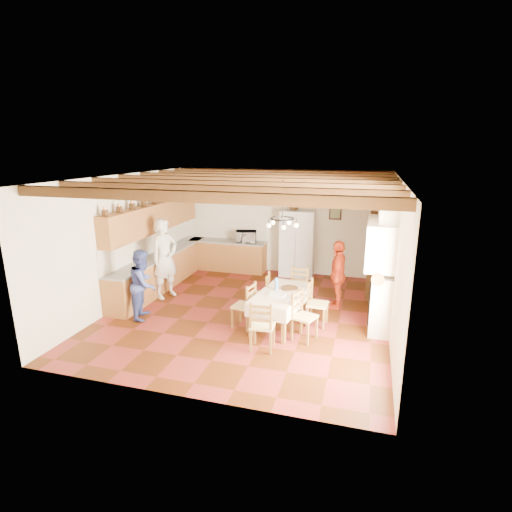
# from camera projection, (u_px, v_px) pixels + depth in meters

# --- Properties ---
(floor) EXTENTS (6.00, 6.50, 0.02)m
(floor) POSITION_uv_depth(u_px,v_px,m) (248.00, 313.00, 8.96)
(floor) COLOR #491F09
(floor) RESTS_ON ground
(ceiling) EXTENTS (6.00, 6.50, 0.02)m
(ceiling) POSITION_uv_depth(u_px,v_px,m) (247.00, 177.00, 8.16)
(ceiling) COLOR silver
(ceiling) RESTS_ON ground
(wall_back) EXTENTS (6.00, 0.02, 3.00)m
(wall_back) POSITION_uv_depth(u_px,v_px,m) (281.00, 222.00, 11.58)
(wall_back) COLOR beige
(wall_back) RESTS_ON ground
(wall_front) EXTENTS (6.00, 0.02, 3.00)m
(wall_front) POSITION_uv_depth(u_px,v_px,m) (179.00, 303.00, 5.53)
(wall_front) COLOR beige
(wall_front) RESTS_ON ground
(wall_left) EXTENTS (0.02, 6.50, 3.00)m
(wall_left) POSITION_uv_depth(u_px,v_px,m) (125.00, 239.00, 9.36)
(wall_left) COLOR beige
(wall_left) RESTS_ON ground
(wall_right) EXTENTS (0.02, 6.50, 3.00)m
(wall_right) POSITION_uv_depth(u_px,v_px,m) (395.00, 258.00, 7.76)
(wall_right) COLOR beige
(wall_right) RESTS_ON ground
(ceiling_beams) EXTENTS (6.00, 6.30, 0.16)m
(ceiling_beams) POSITION_uv_depth(u_px,v_px,m) (247.00, 181.00, 8.19)
(ceiling_beams) COLOR #3A2214
(ceiling_beams) RESTS_ON ground
(lower_cabinets_left) EXTENTS (0.60, 4.30, 0.86)m
(lower_cabinets_left) POSITION_uv_depth(u_px,v_px,m) (162.00, 271.00, 10.53)
(lower_cabinets_left) COLOR brown
(lower_cabinets_left) RESTS_ON ground
(lower_cabinets_back) EXTENTS (2.30, 0.60, 0.86)m
(lower_cabinets_back) POSITION_uv_depth(u_px,v_px,m) (228.00, 256.00, 11.99)
(lower_cabinets_back) COLOR brown
(lower_cabinets_back) RESTS_ON ground
(countertop_left) EXTENTS (0.62, 4.30, 0.04)m
(countertop_left) POSITION_uv_depth(u_px,v_px,m) (161.00, 255.00, 10.41)
(countertop_left) COLOR gray
(countertop_left) RESTS_ON lower_cabinets_left
(countertop_back) EXTENTS (2.34, 0.62, 0.04)m
(countertop_back) POSITION_uv_depth(u_px,v_px,m) (227.00, 241.00, 11.87)
(countertop_back) COLOR gray
(countertop_back) RESTS_ON lower_cabinets_back
(backsplash_left) EXTENTS (0.03, 4.30, 0.60)m
(backsplash_left) POSITION_uv_depth(u_px,v_px,m) (150.00, 242.00, 10.40)
(backsplash_left) COLOR beige
(backsplash_left) RESTS_ON ground
(backsplash_back) EXTENTS (2.30, 0.03, 0.60)m
(backsplash_back) POSITION_uv_depth(u_px,v_px,m) (230.00, 229.00, 12.05)
(backsplash_back) COLOR beige
(backsplash_back) RESTS_ON ground
(upper_cabinets) EXTENTS (0.35, 4.20, 0.70)m
(upper_cabinets) POSITION_uv_depth(u_px,v_px,m) (154.00, 218.00, 10.19)
(upper_cabinets) COLOR brown
(upper_cabinets) RESTS_ON ground
(fireplace) EXTENTS (0.56, 1.60, 2.80)m
(fireplace) POSITION_uv_depth(u_px,v_px,m) (379.00, 260.00, 8.05)
(fireplace) COLOR beige
(fireplace) RESTS_ON ground
(wall_picture) EXTENTS (0.34, 0.03, 0.42)m
(wall_picture) POSITION_uv_depth(u_px,v_px,m) (335.00, 212.00, 11.05)
(wall_picture) COLOR #301D15
(wall_picture) RESTS_ON ground
(refrigerator) EXTENTS (0.96, 0.79, 1.89)m
(refrigerator) POSITION_uv_depth(u_px,v_px,m) (298.00, 243.00, 11.41)
(refrigerator) COLOR silver
(refrigerator) RESTS_ON floor
(hutch) EXTENTS (0.52, 1.19, 2.14)m
(hutch) POSITION_uv_depth(u_px,v_px,m) (379.00, 253.00, 9.83)
(hutch) COLOR #35210F
(hutch) RESTS_ON floor
(dining_table) EXTENTS (1.07, 1.75, 0.72)m
(dining_table) POSITION_uv_depth(u_px,v_px,m) (281.00, 296.00, 8.18)
(dining_table) COLOR silver
(dining_table) RESTS_ON floor
(chandelier) EXTENTS (0.47, 0.47, 0.03)m
(chandelier) POSITION_uv_depth(u_px,v_px,m) (282.00, 219.00, 7.75)
(chandelier) COLOR black
(chandelier) RESTS_ON ground
(chair_left_near) EXTENTS (0.47, 0.48, 0.96)m
(chair_left_near) POSITION_uv_depth(u_px,v_px,m) (244.00, 305.00, 8.14)
(chair_left_near) COLOR brown
(chair_left_near) RESTS_ON floor
(chair_left_far) EXTENTS (0.44, 0.46, 0.96)m
(chair_left_far) POSITION_uv_depth(u_px,v_px,m) (260.00, 294.00, 8.74)
(chair_left_far) COLOR brown
(chair_left_far) RESTS_ON floor
(chair_right_near) EXTENTS (0.52, 0.53, 0.96)m
(chair_right_near) POSITION_uv_depth(u_px,v_px,m) (305.00, 316.00, 7.61)
(chair_right_near) COLOR brown
(chair_right_near) RESTS_ON floor
(chair_right_far) EXTENTS (0.43, 0.44, 0.96)m
(chair_right_far) POSITION_uv_depth(u_px,v_px,m) (318.00, 303.00, 8.23)
(chair_right_far) COLOR brown
(chair_right_far) RESTS_ON floor
(chair_end_near) EXTENTS (0.45, 0.43, 0.96)m
(chair_end_near) POSITION_uv_depth(u_px,v_px,m) (262.00, 325.00, 7.23)
(chair_end_near) COLOR brown
(chair_end_near) RESTS_ON floor
(chair_end_far) EXTENTS (0.44, 0.42, 0.96)m
(chair_end_far) POSITION_uv_depth(u_px,v_px,m) (298.00, 289.00, 9.05)
(chair_end_far) COLOR brown
(chair_end_far) RESTS_ON floor
(person_man) EXTENTS (0.72, 0.85, 1.96)m
(person_man) POSITION_uv_depth(u_px,v_px,m) (165.00, 258.00, 9.68)
(person_man) COLOR silver
(person_man) RESTS_ON floor
(person_woman_blue) EXTENTS (0.74, 0.86, 1.52)m
(person_woman_blue) POSITION_uv_depth(u_px,v_px,m) (143.00, 284.00, 8.55)
(person_woman_blue) COLOR #37458B
(person_woman_blue) RESTS_ON floor
(person_woman_red) EXTENTS (0.39, 0.93, 1.59)m
(person_woman_red) POSITION_uv_depth(u_px,v_px,m) (338.00, 275.00, 9.05)
(person_woman_red) COLOR #B63113
(person_woman_red) RESTS_ON floor
(microwave) EXTENTS (0.68, 0.56, 0.33)m
(microwave) POSITION_uv_depth(u_px,v_px,m) (246.00, 237.00, 11.66)
(microwave) COLOR silver
(microwave) RESTS_ON countertop_back
(fridge_vase) EXTENTS (0.34, 0.34, 0.29)m
(fridge_vase) POSITION_uv_depth(u_px,v_px,m) (294.00, 205.00, 11.16)
(fridge_vase) COLOR #35210F
(fridge_vase) RESTS_ON refrigerator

